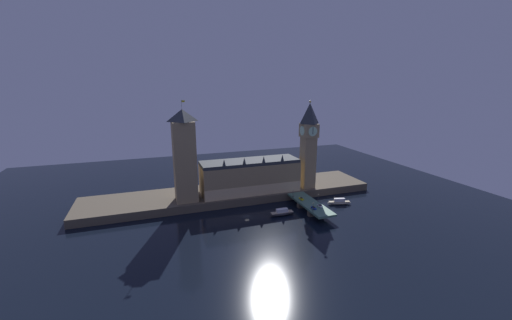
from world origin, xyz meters
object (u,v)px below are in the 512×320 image
boat_upstream (282,213)px  boat_downstream (339,202)px  victoria_tower (184,156)px  street_lamp_far (293,192)px  car_southbound_lead (320,206)px  pedestrian_near_rail (312,210)px  street_lamp_near (313,206)px  car_northbound_trail (314,208)px  pedestrian_far_rail (294,196)px  car_northbound_lead (301,199)px  street_lamp_mid (318,197)px  clock_tower (309,143)px

boat_upstream → boat_downstream: bearing=4.8°
victoria_tower → street_lamp_far: 81.09m
car_southbound_lead → pedestrian_near_rail: pedestrian_near_rail is taller
street_lamp_near → boat_upstream: 22.40m
car_northbound_trail → car_southbound_lead: 6.00m
car_southbound_lead → street_lamp_far: bearing=111.5°
victoria_tower → pedestrian_far_rail: (74.06, -19.87, -31.18)m
car_northbound_lead → pedestrian_near_rail: (-2.86, -20.72, 0.25)m
car_northbound_lead → street_lamp_mid: (8.97, -7.83, 3.01)m
car_northbound_lead → car_southbound_lead: 16.93m
car_southbound_lead → pedestrian_far_rail: size_ratio=2.56×
pedestrian_near_rail → pedestrian_far_rail: size_ratio=1.08×
car_northbound_lead → street_lamp_near: (-3.26, -22.55, 3.51)m
clock_tower → street_lamp_near: size_ratio=10.03×
pedestrian_near_rail → boat_downstream: pedestrian_near_rail is taller
car_northbound_trail → boat_downstream: size_ratio=0.27×
clock_tower → boat_downstream: size_ratio=3.82×
car_northbound_lead → boat_upstream: size_ratio=0.26×
boat_upstream → pedestrian_far_rail: bearing=42.9°
car_northbound_trail → street_lamp_mid: street_lamp_mid is taller
street_lamp_near → boat_upstream: bearing=137.4°
car_northbound_lead → pedestrian_near_rail: bearing=-97.9°
clock_tower → boat_upstream: clock_tower is taller
car_northbound_lead → street_lamp_near: 23.05m
car_northbound_trail → pedestrian_near_rail: pedestrian_near_rail is taller
street_lamp_mid → boat_upstream: bearing=-178.7°
boat_downstream → pedestrian_near_rail: bearing=-152.8°
car_northbound_lead → street_lamp_far: size_ratio=0.69×
victoria_tower → pedestrian_near_rail: bearing=-32.3°
street_lamp_mid → street_lamp_far: size_ratio=0.91×
street_lamp_near → street_lamp_far: size_ratio=1.04×
pedestrian_far_rail → boat_upstream: 22.04m
pedestrian_near_rail → car_northbound_lead: bearing=82.1°
victoria_tower → car_northbound_lead: size_ratio=15.61×
car_northbound_trail → pedestrian_far_rail: size_ratio=2.79×
car_northbound_lead → street_lamp_far: (-3.26, 6.89, 3.36)m
clock_tower → car_southbound_lead: size_ratio=15.65×
car_northbound_lead → clock_tower: bearing=54.2°
car_northbound_lead → boat_downstream: car_northbound_lead is taller
clock_tower → pedestrian_near_rail: bearing=-114.2°
car_northbound_lead → car_southbound_lead: car_northbound_lead is taller
clock_tower → car_northbound_lead: clock_tower is taller
car_northbound_trail → pedestrian_near_rail: 4.12m
pedestrian_far_rail → boat_downstream: pedestrian_far_rail is taller
street_lamp_far → car_northbound_lead: bearing=-64.7°
clock_tower → victoria_tower: size_ratio=0.97×
pedestrian_near_rail → street_lamp_far: bearing=90.8°
street_lamp_near → boat_downstream: 37.71m
car_northbound_trail → pedestrian_near_rail: (-2.86, -2.95, 0.32)m
victoria_tower → street_lamp_near: size_ratio=10.33×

